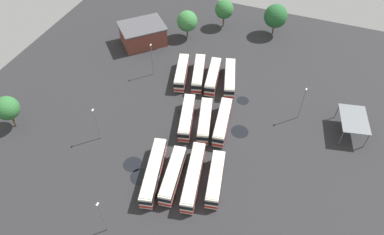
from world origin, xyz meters
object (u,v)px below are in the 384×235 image
Objects in this scene: bus_row0_slot2 at (173,175)px; maintenance_shelter at (354,119)px; bus_row1_slot1 at (205,121)px; bus_row2_slot0 at (230,78)px; bus_row0_slot3 at (154,172)px; tree_north_edge at (7,108)px; bus_row1_slot2 at (187,117)px; lamp_post_by_building at (152,59)px; tree_northeast at (187,21)px; tree_west_edge at (276,16)px; bus_row2_slot1 at (213,76)px; lamp_post_near_entrance at (102,216)px; lamp_post_mid_lot at (97,123)px; bus_row0_slot1 at (193,177)px; depot_building at (143,34)px; tree_northwest at (224,9)px; bus_row2_slot2 at (199,73)px; bus_row1_slot0 at (222,122)px; bus_row0_slot0 at (215,179)px; bus_row2_slot3 at (182,72)px; lamp_post_far_corner at (302,102)px.

maintenance_shelter is at bearing -50.58° from bus_row0_slot2.
bus_row1_slot1 is 0.95× the size of bus_row2_slot0.
bus_row0_slot3 is 1.79× the size of tree_north_edge.
lamp_post_by_building reaches higher than bus_row1_slot2.
tree_west_edge is at bearing -65.40° from tree_northeast.
tree_west_edge is 73.19m from tree_north_edge.
bus_row2_slot1 is 1.31× the size of lamp_post_near_entrance.
lamp_post_mid_lot is at bearing 77.16° from bus_row0_slot2.
bus_row1_slot1 is 1.43× the size of tree_north_edge.
depot_building is (38.83, 30.03, 1.00)m from bus_row0_slot1.
tree_northwest is at bearing 20.85° from bus_row2_slot0.
bus_row0_slot1 is 1.60× the size of tree_west_edge.
lamp_post_mid_lot reaches higher than tree_north_edge.
maintenance_shelter is at bearing -66.99° from lamp_post_mid_lot.
bus_row0_slot3 is 1.20× the size of bus_row2_slot2.
lamp_post_near_entrance reaches higher than lamp_post_mid_lot.
tree_northeast is (15.47, 17.44, 3.38)m from bus_row2_slot0.
bus_row0_slot2 is 17.50m from bus_row1_slot0.
bus_row1_slot0 is 1.01× the size of bus_row2_slot0.
bus_row0_slot3 is 1.59× the size of lamp_post_by_building.
bus_row0_slot1 is at bearing -168.49° from bus_row2_slot1.
bus_row0_slot2 is at bearing 172.75° from tree_west_edge.
tree_northeast reaches higher than bus_row2_slot1.
bus_row1_slot2 and bus_row2_slot0 have the same top height.
bus_row2_slot0 is at bearing 78.74° from maintenance_shelter.
bus_row0_slot0 is 33.21m from maintenance_shelter.
bus_row0_slot3 is 49.27m from tree_northeast.
bus_row2_slot2 is at bearing -77.98° from lamp_post_by_building.
bus_row0_slot2 is 1.04× the size of bus_row2_slot1.
tree_north_edge is at bearing 153.42° from tree_northeast.
bus_row0_slot0 is 21.93m from lamp_post_near_entrance.
tree_west_edge reaches higher than lamp_post_mid_lot.
bus_row2_slot0 is at bearing -52.76° from tree_north_edge.
lamp_post_by_building is at bearing 100.15° from bus_row2_slot0.
lamp_post_mid_lot reaches higher than bus_row2_slot1.
lamp_post_by_building is at bearing -3.64° from lamp_post_mid_lot.
bus_row1_slot2 is 1.33× the size of lamp_post_by_building.
bus_row0_slot2 is 33.26m from lamp_post_by_building.
bus_row0_slot1 is 1.24× the size of bus_row2_slot3.
lamp_post_far_corner is 1.08× the size of tree_north_edge.
bus_row0_slot1 is 31.03m from bus_row2_slot2.
bus_row2_slot3 is 18.83m from tree_northeast.
bus_row0_slot1 is at bearing -89.41° from tree_north_edge.
bus_row2_slot0 is at bearing -79.45° from bus_row2_slot3.
lamp_post_far_corner is at bearing -65.21° from bus_row1_slot2.
lamp_post_far_corner reaches higher than tree_northeast.
bus_row0_slot3 is 17.14m from bus_row1_slot1.
depot_building is at bearing 73.39° from bus_row2_slot0.
bus_row2_slot0 is 1.30× the size of maintenance_shelter.
tree_west_edge reaches higher than depot_building.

